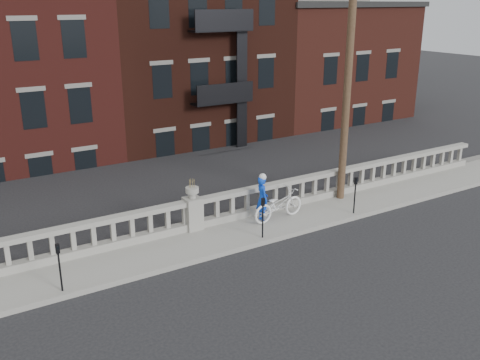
{
  "coord_description": "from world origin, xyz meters",
  "views": [
    {
      "loc": [
        -7.27,
        -10.91,
        7.48
      ],
      "look_at": [
        1.38,
        3.2,
        1.85
      ],
      "focal_mm": 40.0,
      "sensor_mm": 36.0,
      "label": 1
    }
  ],
  "objects": [
    {
      "name": "parking_meter_b",
      "position": [
        -4.78,
        2.15,
        1.0
      ],
      "size": [
        0.1,
        0.09,
        1.36
      ],
      "color": "black",
      "rests_on": "sidewalk"
    },
    {
      "name": "sidewalk",
      "position": [
        0.0,
        3.0,
        0.07
      ],
      "size": [
        32.0,
        2.2,
        0.15
      ],
      "primitive_type": "cube",
      "color": "gray",
      "rests_on": "ground"
    },
    {
      "name": "balustrade",
      "position": [
        0.0,
        3.95,
        0.64
      ],
      "size": [
        28.0,
        0.34,
        1.03
      ],
      "color": "gray",
      "rests_on": "sidewalk"
    },
    {
      "name": "parking_meter_d",
      "position": [
        5.54,
        2.15,
        1.0
      ],
      "size": [
        0.1,
        0.09,
        1.36
      ],
      "color": "black",
      "rests_on": "sidewalk"
    },
    {
      "name": "cyclist",
      "position": [
        2.35,
        3.31,
        0.96
      ],
      "size": [
        0.5,
        0.65,
        1.61
      ],
      "primitive_type": "imported",
      "rotation": [
        0.0,
        0.0,
        1.37
      ],
      "color": "blue",
      "rests_on": "sidewalk"
    },
    {
      "name": "parking_meter_c",
      "position": [
        1.59,
        2.15,
        1.0
      ],
      "size": [
        0.1,
        0.09,
        1.36
      ],
      "color": "black",
      "rests_on": "sidewalk"
    },
    {
      "name": "utility_pole",
      "position": [
        6.2,
        3.6,
        5.24
      ],
      "size": [
        1.6,
        0.28,
        10.0
      ],
      "color": "#422D1E",
      "rests_on": "sidewalk"
    },
    {
      "name": "planter_pedestal",
      "position": [
        0.0,
        3.95,
        0.83
      ],
      "size": [
        0.55,
        0.55,
        1.76
      ],
      "color": "gray",
      "rests_on": "sidewalk"
    },
    {
      "name": "bicycle",
      "position": [
        2.91,
        3.13,
        0.69
      ],
      "size": [
        2.12,
        0.89,
        1.09
      ],
      "primitive_type": "imported",
      "rotation": [
        0.0,
        0.0,
        1.65
      ],
      "color": "white",
      "rests_on": "sidewalk"
    },
    {
      "name": "lower_level",
      "position": [
        0.56,
        23.04,
        2.63
      ],
      "size": [
        80.0,
        44.0,
        20.8
      ],
      "color": "#605E59",
      "rests_on": "ground"
    },
    {
      "name": "ground",
      "position": [
        0.0,
        0.0,
        0.0
      ],
      "size": [
        120.0,
        120.0,
        0.0
      ],
      "primitive_type": "plane",
      "color": "black",
      "rests_on": "ground"
    }
  ]
}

